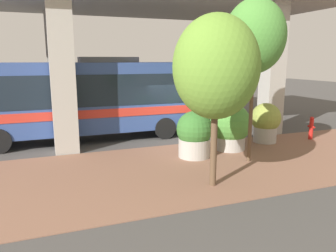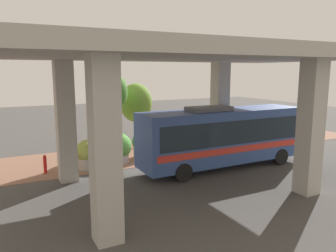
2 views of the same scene
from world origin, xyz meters
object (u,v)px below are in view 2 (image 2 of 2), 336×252
street_tree_far (112,92)px  planter_front (142,145)px  street_tree_near (136,103)px  planter_middle (118,148)px  planter_back (87,154)px  bus (223,135)px  fire_hydrant (45,164)px

street_tree_far → planter_front: bearing=53.5°
planter_front → street_tree_far: 4.01m
street_tree_near → street_tree_far: 2.97m
planter_front → street_tree_near: size_ratio=0.36×
planter_front → planter_middle: (0.48, -1.81, 0.07)m
planter_front → planter_back: (0.96, -3.90, 0.05)m
planter_middle → street_tree_far: street_tree_far is taller
bus → fire_hydrant: bearing=-110.9°
planter_front → planter_middle: size_ratio=0.92×
planter_middle → planter_back: bearing=-77.1°
planter_front → planter_middle: 1.87m
bus → street_tree_far: (-5.47, -4.95, 2.34)m
fire_hydrant → street_tree_far: 6.23m
planter_back → planter_front: bearing=103.8°
planter_front → planter_back: 4.01m
fire_hydrant → planter_middle: (-0.16, 4.38, 0.40)m
fire_hydrant → planter_middle: 4.40m
fire_hydrant → planter_back: (0.32, 2.29, 0.38)m
planter_back → street_tree_far: 4.65m
planter_front → street_tree_near: 3.81m
fire_hydrant → planter_front: size_ratio=0.61×
bus → planter_front: bearing=-142.0°
bus → planter_front: size_ratio=5.83×
planter_back → street_tree_near: (-3.73, 4.60, 2.47)m
bus → street_tree_near: bearing=-159.5°
planter_front → bus: bearing=38.0°
planter_front → street_tree_far: (-1.18, -1.60, 3.48)m
fire_hydrant → street_tree_far: bearing=111.7°
fire_hydrant → planter_back: 2.34m
planter_middle → street_tree_near: size_ratio=0.40×
planter_middle → street_tree_near: street_tree_near is taller
planter_front → street_tree_near: (-2.78, 0.71, 2.51)m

